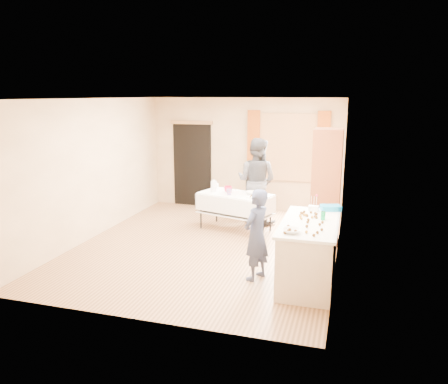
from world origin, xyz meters
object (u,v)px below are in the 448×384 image
(counter, at_px, (309,252))
(chair, at_px, (249,204))
(party_table, at_px, (235,208))
(cabinet, at_px, (326,187))
(girl, at_px, (256,235))
(woman, at_px, (256,181))

(counter, height_order, chair, chair)
(party_table, relative_size, chair, 1.56)
(cabinet, relative_size, counter, 1.26)
(girl, height_order, woman, woman)
(counter, height_order, woman, woman)
(cabinet, relative_size, girl, 1.54)
(party_table, height_order, woman, woman)
(party_table, xyz_separation_m, chair, (0.05, 1.01, -0.14))
(girl, xyz_separation_m, woman, (-0.62, 2.85, 0.22))
(counter, distance_m, woman, 3.10)
(party_table, distance_m, woman, 0.82)
(cabinet, distance_m, woman, 1.72)
(woman, bearing_deg, chair, -46.40)
(counter, distance_m, chair, 3.51)
(cabinet, height_order, chair, cabinet)
(party_table, bearing_deg, woman, 81.26)
(girl, bearing_deg, party_table, -135.48)
(chair, height_order, girl, girl)
(woman, bearing_deg, counter, 128.73)
(counter, bearing_deg, cabinet, 86.92)
(counter, xyz_separation_m, woman, (-1.37, 2.74, 0.45))
(counter, relative_size, party_table, 1.04)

